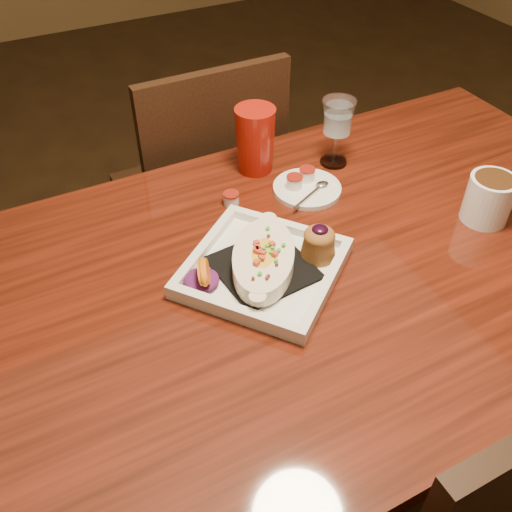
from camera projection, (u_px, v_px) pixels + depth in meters
name	position (u px, v px, depth m)	size (l,w,h in m)	color
floor	(304.00, 455.00, 1.61)	(7.00, 7.00, 0.00)	#312010
table	(322.00, 294.00, 1.17)	(1.50, 0.90, 0.75)	maroon
chair_far	(204.00, 192.00, 1.68)	(0.42, 0.42, 0.93)	black
plate	(268.00, 262.00, 1.06)	(0.37, 0.37, 0.08)	white
coffee_mug	(490.00, 196.00, 1.17)	(0.13, 0.10, 0.10)	white
goblet	(338.00, 121.00, 1.28)	(0.08, 0.08, 0.16)	silver
saucer	(306.00, 187.00, 1.27)	(0.15, 0.15, 0.10)	white
creamer_loose	(231.00, 199.00, 1.23)	(0.04, 0.04, 0.03)	white
red_tumbler	(255.00, 140.00, 1.29)	(0.09, 0.09, 0.15)	#AD180C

